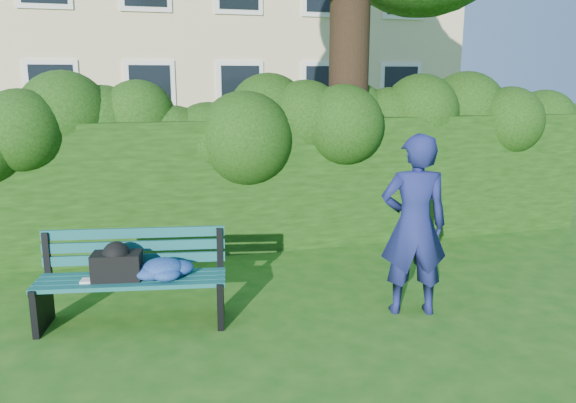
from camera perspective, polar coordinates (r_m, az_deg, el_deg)
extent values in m
plane|color=#205915|center=(6.18, 1.49, -9.80)|extent=(80.00, 80.00, 0.00)
cube|color=white|center=(15.58, -22.80, 10.22)|extent=(1.30, 0.08, 1.60)
cube|color=black|center=(15.54, -22.82, 10.22)|extent=(1.05, 0.04, 1.35)
cube|color=white|center=(15.47, -13.81, 10.81)|extent=(1.30, 0.08, 1.60)
cube|color=black|center=(15.43, -13.81, 10.81)|extent=(1.05, 0.04, 1.35)
cube|color=white|center=(15.72, -4.88, 11.14)|extent=(1.30, 0.08, 1.60)
cube|color=black|center=(15.68, -4.85, 11.13)|extent=(1.05, 0.04, 1.35)
cube|color=white|center=(16.33, 3.59, 11.20)|extent=(1.30, 0.08, 1.60)
cube|color=black|center=(16.29, 3.64, 11.20)|extent=(1.05, 0.04, 1.35)
cube|color=white|center=(17.25, 11.30, 11.05)|extent=(1.30, 0.08, 1.60)
cube|color=black|center=(17.22, 11.36, 11.05)|extent=(1.05, 0.04, 1.35)
cube|color=black|center=(7.99, -3.03, 2.03)|extent=(10.00, 1.00, 1.80)
cylinder|color=black|center=(8.30, 6.21, 14.04)|extent=(0.57, 0.57, 5.17)
cube|color=#0D4245|center=(5.45, -15.92, -8.36)|extent=(1.77, 0.39, 0.04)
cube|color=#0D4245|center=(5.56, -15.71, -7.92)|extent=(1.77, 0.39, 0.04)
cube|color=#0D4245|center=(5.67, -15.51, -7.50)|extent=(1.77, 0.39, 0.04)
cube|color=#0D4245|center=(5.78, -15.32, -7.10)|extent=(1.77, 0.39, 0.04)
cube|color=#0D4245|center=(5.81, -15.27, -5.63)|extent=(1.76, 0.32, 0.10)
cube|color=#0D4245|center=(5.78, -15.33, -4.37)|extent=(1.76, 0.32, 0.10)
cube|color=#0D4245|center=(5.76, -15.38, -3.10)|extent=(1.76, 0.32, 0.10)
cube|color=black|center=(5.89, -23.67, -9.73)|extent=(0.14, 0.50, 0.44)
cube|color=black|center=(5.99, -23.29, -4.99)|extent=(0.07, 0.07, 0.45)
cube|color=black|center=(5.77, -24.01, -7.89)|extent=(0.13, 0.42, 0.05)
cube|color=black|center=(5.61, -6.86, -9.83)|extent=(0.14, 0.50, 0.44)
cube|color=black|center=(5.71, -6.94, -4.85)|extent=(0.07, 0.07, 0.45)
cube|color=black|center=(5.49, -6.93, -7.90)|extent=(0.13, 0.42, 0.05)
cube|color=white|center=(5.63, -19.39, -7.58)|extent=(0.20, 0.16, 0.02)
cube|color=black|center=(5.59, -16.98, -6.28)|extent=(0.49, 0.33, 0.26)
imported|color=navy|center=(5.69, 12.67, -2.38)|extent=(0.75, 0.59, 1.83)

